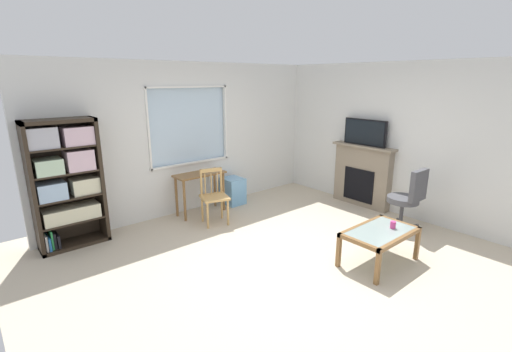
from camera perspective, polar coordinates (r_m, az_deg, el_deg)
name	(u,v)px	position (r m, az deg, el deg)	size (l,w,h in m)	color
ground	(288,258)	(4.92, 5.18, -12.93)	(6.24, 6.03, 0.02)	beige
wall_back_with_window	(189,140)	(6.44, -10.64, 5.70)	(5.24, 0.15, 2.60)	silver
wall_right	(401,140)	(6.61, 22.15, 5.34)	(0.12, 5.23, 2.60)	silver
bookshelf	(66,179)	(5.56, -28.16, -0.41)	(0.90, 0.38, 1.80)	#2D2319
desk_under_window	(200,181)	(6.28, -8.95, -0.81)	(0.89, 0.38, 0.73)	brown
wooden_chair	(214,196)	(5.87, -6.76, -3.18)	(0.52, 0.50, 0.90)	tan
plastic_drawer_unit	(233,191)	(6.81, -3.72, -2.38)	(0.35, 0.40, 0.50)	#72ADDB
fireplace	(362,175)	(6.92, 16.60, 0.10)	(0.26, 1.22, 1.15)	gray
tv	(365,132)	(6.75, 17.03, 6.69)	(0.06, 0.84, 0.47)	black
office_chair	(409,196)	(6.01, 23.22, -3.01)	(0.56, 0.58, 1.00)	#4C4C51
coffee_table	(380,235)	(4.87, 19.21, -8.93)	(0.99, 0.60, 0.45)	#8C9E99
sippy_cup	(393,225)	(4.95, 21.05, -7.29)	(0.07, 0.07, 0.09)	#DB3D84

